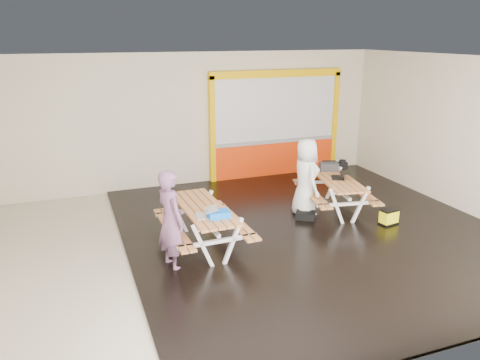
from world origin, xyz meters
name	(u,v)px	position (x,y,z in m)	size (l,w,h in m)	color
room	(257,155)	(0.00, 0.00, 1.75)	(10.02, 8.02, 3.52)	beige
deck	(311,231)	(1.25, 0.00, 0.03)	(7.50, 7.98, 0.05)	black
kiosk	(276,127)	(2.20, 3.93, 1.44)	(3.88, 0.16, 3.00)	#ED3708
picnic_table_left	(203,217)	(-1.07, 0.01, 0.65)	(1.51, 2.18, 0.85)	#BF7D48
picnic_table_right	(335,186)	(2.29, 0.82, 0.63)	(1.74, 2.28, 0.83)	#BF7D48
person_left	(171,220)	(-1.79, -0.52, 0.89)	(0.65, 0.43, 1.79)	#70496B
person_right	(306,178)	(1.56, 0.92, 0.87)	(0.87, 0.56, 1.77)	white
laptop_left	(206,213)	(-1.14, -0.45, 0.90)	(0.43, 0.40, 0.16)	silver
laptop_right	(341,176)	(2.37, 0.76, 0.88)	(0.56, 0.53, 0.18)	black
blue_pouch	(219,214)	(-0.95, -0.57, 0.91)	(0.39, 0.27, 0.11)	blue
toolbox	(329,167)	(2.43, 1.39, 0.92)	(0.47, 0.32, 0.25)	black
backpack	(342,169)	(2.95, 1.61, 0.76)	(0.30, 0.26, 0.43)	black
dark_case	(306,215)	(1.42, 0.58, 0.13)	(0.41, 0.31, 0.15)	black
fluke_bag	(389,217)	(2.94, -0.30, 0.21)	(0.42, 0.31, 0.33)	black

